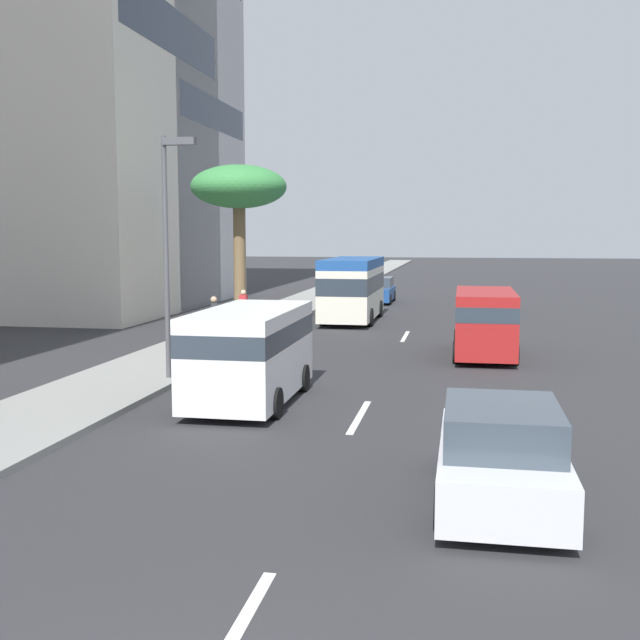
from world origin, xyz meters
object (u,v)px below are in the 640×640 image
object	(u,v)px
pedestrian_mid_block	(214,318)
street_lamp	(169,230)
palm_tree	(239,190)
car_fifth	(501,455)
van_lead	(250,349)
car_third	(379,291)
pedestrian_near_lamp	(244,307)
minibus_second	(353,287)
van_fourth	(485,319)

from	to	relation	value
pedestrian_mid_block	street_lamp	bearing A→B (deg)	166.78
pedestrian_mid_block	palm_tree	xyz separation A→B (m)	(6.10, 0.83, 4.92)
car_fifth	pedestrian_mid_block	size ratio (longest dim) A/B	2.47
van_lead	pedestrian_mid_block	bearing A→B (deg)	-156.04
car_third	palm_tree	bearing A→B (deg)	-18.92
pedestrian_near_lamp	car_fifth	bearing A→B (deg)	125.70
car_fifth	palm_tree	world-z (taller)	palm_tree
palm_tree	pedestrian_mid_block	bearing A→B (deg)	-172.28
minibus_second	car_fifth	distance (m)	24.88
van_fourth	car_third	bearing A→B (deg)	16.24
van_lead	palm_tree	distance (m)	15.92
van_fourth	pedestrian_mid_block	distance (m)	9.62
minibus_second	car_fifth	bearing A→B (deg)	13.47
street_lamp	pedestrian_near_lamp	bearing A→B (deg)	5.94
pedestrian_near_lamp	palm_tree	distance (m)	5.22
pedestrian_mid_block	pedestrian_near_lamp	bearing A→B (deg)	-18.06
van_lead	van_fourth	distance (m)	10.18
minibus_second	palm_tree	world-z (taller)	palm_tree
van_fourth	pedestrian_near_lamp	world-z (taller)	van_fourth
van_lead	street_lamp	bearing A→B (deg)	-125.47
van_lead	car_fifth	distance (m)	8.43
pedestrian_near_lamp	street_lamp	xyz separation A→B (m)	(-11.07, -1.15, 3.21)
palm_tree	street_lamp	xyz separation A→B (m)	(-12.49, -1.72, -1.78)
van_fourth	pedestrian_near_lamp	xyz separation A→B (m)	(4.79, 9.87, -0.23)
car_third	palm_tree	xyz separation A→B (m)	(-13.62, 4.67, 5.32)
car_fifth	street_lamp	bearing A→B (deg)	46.43
pedestrian_mid_block	street_lamp	world-z (taller)	street_lamp
car_third	street_lamp	xyz separation A→B (m)	(-26.11, 2.95, 3.54)
car_fifth	palm_tree	distance (m)	23.69
van_lead	van_fourth	size ratio (longest dim) A/B	1.01
minibus_second	pedestrian_near_lamp	distance (m)	6.35
palm_tree	street_lamp	distance (m)	12.73
car_third	van_fourth	distance (m)	20.65
van_lead	car_third	world-z (taller)	van_lead
pedestrian_near_lamp	pedestrian_mid_block	bearing A→B (deg)	101.98
car_third	van_lead	bearing A→B (deg)	-0.21
car_fifth	palm_tree	size ratio (longest dim) A/B	0.62
pedestrian_mid_block	street_lamp	distance (m)	7.17
car_third	pedestrian_near_lamp	size ratio (longest dim) A/B	2.61
pedestrian_near_lamp	palm_tree	size ratio (longest dim) A/B	0.24
car_third	car_fifth	xyz separation A→B (m)	(-34.28, -5.64, 0.02)
van_fourth	car_fifth	bearing A→B (deg)	179.48
van_lead	street_lamp	world-z (taller)	street_lamp
minibus_second	car_fifth	size ratio (longest dim) A/B	1.60
van_fourth	palm_tree	distance (m)	13.04
van_lead	street_lamp	size ratio (longest dim) A/B	0.77
minibus_second	van_lead	bearing A→B (deg)	0.15
van_lead	minibus_second	world-z (taller)	minibus_second
palm_tree	van_fourth	bearing A→B (deg)	-120.72
car_third	van_fourth	bearing A→B (deg)	16.24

